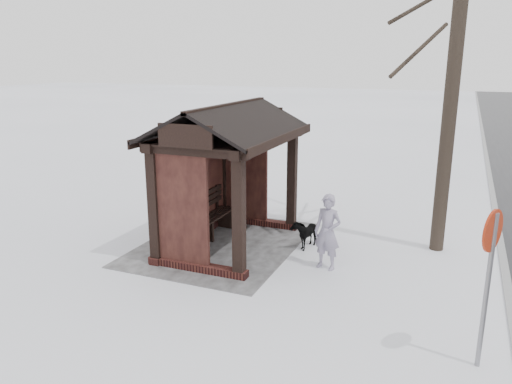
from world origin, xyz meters
TOP-DOWN VIEW (x-y plane):
  - ground at (0.00, 0.00)m, footprint 120.00×120.00m
  - kerb at (0.00, 5.50)m, footprint 120.00×0.15m
  - trampled_patch at (0.00, -0.20)m, footprint 4.20×3.20m
  - bus_shelter at (0.00, -0.16)m, footprint 3.60×2.40m
  - pedestrian at (0.40, 2.27)m, footprint 0.46×0.61m
  - dog at (-0.54, 1.54)m, footprint 0.83×0.49m
  - road_sign at (2.76, 4.95)m, footprint 0.52×0.25m

SIDE VIEW (x-z plane):
  - ground at x=0.00m, z-range 0.00..0.00m
  - trampled_patch at x=0.00m, z-range 0.00..0.02m
  - kerb at x=0.00m, z-range -0.02..0.04m
  - dog at x=-0.54m, z-range 0.00..0.65m
  - pedestrian at x=0.40m, z-range 0.00..1.49m
  - road_sign at x=2.76m, z-range 0.50..2.68m
  - bus_shelter at x=0.00m, z-range 0.62..3.71m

